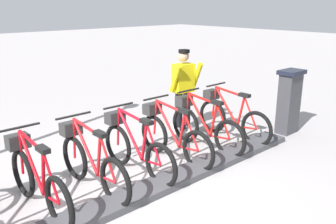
{
  "coord_description": "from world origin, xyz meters",
  "views": [
    {
      "loc": [
        -3.53,
        2.52,
        2.52
      ],
      "look_at": [
        0.5,
        -1.13,
        0.9
      ],
      "focal_mm": 39.09,
      "sensor_mm": 36.0,
      "label": 1
    }
  ],
  "objects": [
    {
      "name": "bike_docked_0",
      "position": [
        0.63,
        -2.87,
        0.43
      ],
      "size": [
        1.72,
        0.54,
        1.02
      ],
      "color": "black",
      "rests_on": "ground"
    },
    {
      "name": "bike_docked_4",
      "position": [
        0.63,
        0.2,
        0.43
      ],
      "size": [
        1.72,
        0.54,
        1.02
      ],
      "color": "black",
      "rests_on": "ground"
    },
    {
      "name": "bike_docked_1",
      "position": [
        0.63,
        -2.1,
        0.43
      ],
      "size": [
        1.72,
        0.54,
        1.02
      ],
      "color": "black",
      "rests_on": "ground"
    },
    {
      "name": "bike_docked_5",
      "position": [
        0.63,
        0.97,
        0.43
      ],
      "size": [
        1.72,
        0.54,
        1.02
      ],
      "color": "black",
      "rests_on": "ground"
    },
    {
      "name": "ground_plane",
      "position": [
        0.0,
        0.0,
        0.0
      ],
      "size": [
        60.0,
        60.0,
        0.0
      ],
      "primitive_type": "plane",
      "color": "#A8A2A1"
    },
    {
      "name": "payment_kiosk",
      "position": [
        0.05,
        -3.97,
        0.67
      ],
      "size": [
        0.36,
        0.52,
        1.28
      ],
      "color": "#38383D",
      "rests_on": "ground"
    },
    {
      "name": "worker_near_rack",
      "position": [
        1.55,
        -2.5,
        0.91
      ],
      "size": [
        0.52,
        0.66,
        1.66
      ],
      "color": "white",
      "rests_on": "ground"
    },
    {
      "name": "bike_docked_3",
      "position": [
        0.63,
        -0.57,
        0.43
      ],
      "size": [
        1.72,
        0.54,
        1.02
      ],
      "color": "black",
      "rests_on": "ground"
    },
    {
      "name": "bike_docked_2",
      "position": [
        0.63,
        -1.33,
        0.43
      ],
      "size": [
        1.72,
        0.54,
        1.02
      ],
      "color": "black",
      "rests_on": "ground"
    },
    {
      "name": "dock_rail_base",
      "position": [
        0.0,
        0.0,
        0.05
      ],
      "size": [
        0.44,
        6.94,
        0.1
      ],
      "primitive_type": "cube",
      "color": "#47474C",
      "rests_on": "ground"
    }
  ]
}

